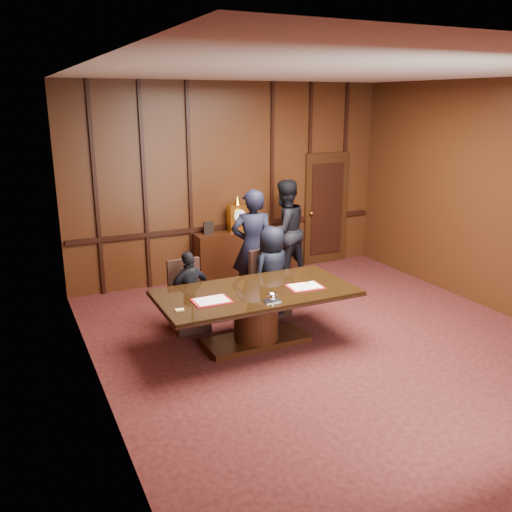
{
  "coord_description": "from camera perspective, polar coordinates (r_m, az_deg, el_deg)",
  "views": [
    {
      "loc": [
        -3.79,
        -5.49,
        3.19
      ],
      "look_at": [
        -0.63,
        1.17,
        1.05
      ],
      "focal_mm": 38.0,
      "sensor_mm": 36.0,
      "label": 1
    }
  ],
  "objects": [
    {
      "name": "witness_right",
      "position": [
        9.78,
        2.99,
        2.71
      ],
      "size": [
        1.01,
        0.85,
        1.83
      ],
      "primitive_type": "imported",
      "rotation": [
        0.0,
        0.0,
        3.34
      ],
      "color": "black",
      "rests_on": "ground"
    },
    {
      "name": "folder_left",
      "position": [
        6.8,
        -4.72,
        -4.71
      ],
      "size": [
        0.46,
        0.33,
        0.02
      ],
      "rotation": [
        0.0,
        0.0,
        -0.0
      ],
      "color": "#AF101B",
      "rests_on": "conference_table"
    },
    {
      "name": "inkstand",
      "position": [
        6.76,
        1.64,
        -4.38
      ],
      "size": [
        0.2,
        0.14,
        0.12
      ],
      "color": "white",
      "rests_on": "conference_table"
    },
    {
      "name": "signatory_left",
      "position": [
        7.69,
        -6.97,
        -3.75
      ],
      "size": [
        0.73,
        0.42,
        1.16
      ],
      "primitive_type": "imported",
      "rotation": [
        0.0,
        0.0,
        3.36
      ],
      "color": "black",
      "rests_on": "ground"
    },
    {
      "name": "conference_table",
      "position": [
        7.25,
        -0.0,
        -5.51
      ],
      "size": [
        2.62,
        1.32,
        0.76
      ],
      "color": "black",
      "rests_on": "ground"
    },
    {
      "name": "chair_left",
      "position": [
        7.86,
        -7.08,
        -5.56
      ],
      "size": [
        0.49,
        0.49,
        0.99
      ],
      "rotation": [
        0.0,
        0.0,
        0.01
      ],
      "color": "black",
      "rests_on": "ground"
    },
    {
      "name": "notepad",
      "position": [
        6.56,
        -8.05,
        -5.64
      ],
      "size": [
        0.11,
        0.08,
        0.01
      ],
      "primitive_type": "cube",
      "rotation": [
        0.0,
        0.0,
        -0.08
      ],
      "color": "#E8D271",
      "rests_on": "conference_table"
    },
    {
      "name": "chair_right",
      "position": [
        8.33,
        1.42,
        -4.18
      ],
      "size": [
        0.57,
        0.57,
        0.99
      ],
      "rotation": [
        0.0,
        0.0,
        0.2
      ],
      "color": "black",
      "rests_on": "ground"
    },
    {
      "name": "room",
      "position": [
        6.98,
        8.83,
        3.87
      ],
      "size": [
        7.0,
        7.04,
        3.5
      ],
      "color": "black",
      "rests_on": "ground"
    },
    {
      "name": "folder_right",
      "position": [
        7.31,
        5.17,
        -3.23
      ],
      "size": [
        0.48,
        0.36,
        0.02
      ],
      "rotation": [
        0.0,
        0.0,
        -0.06
      ],
      "color": "#AF101B",
      "rests_on": "conference_table"
    },
    {
      "name": "signatory_right",
      "position": [
        8.13,
        1.71,
        -1.66
      ],
      "size": [
        0.79,
        0.63,
        1.4
      ],
      "primitive_type": "imported",
      "rotation": [
        0.0,
        0.0,
        3.45
      ],
      "color": "black",
      "rests_on": "ground"
    },
    {
      "name": "witness_left",
      "position": [
        8.59,
        -0.36,
        0.93
      ],
      "size": [
        0.78,
        0.62,
        1.86
      ],
      "primitive_type": "imported",
      "rotation": [
        0.0,
        0.0,
        2.85
      ],
      "color": "black",
      "rests_on": "ground"
    },
    {
      "name": "sideboard",
      "position": [
        9.91,
        -1.92,
        0.34
      ],
      "size": [
        1.6,
        0.45,
        1.54
      ],
      "color": "black",
      "rests_on": "ground"
    }
  ]
}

